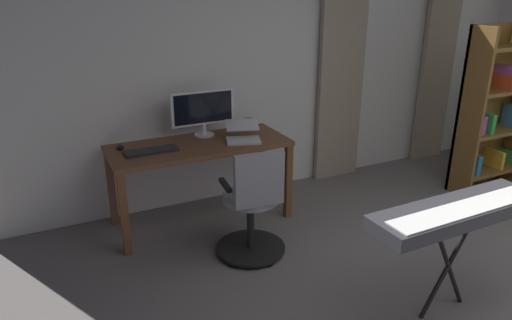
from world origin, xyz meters
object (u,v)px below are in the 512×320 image
(office_chair, at_px, (253,208))
(computer_keyboard, at_px, (151,151))
(mug_coffee, at_px, (249,123))
(laptop, at_px, (243,135))
(computer_monitor, at_px, (203,110))
(desk, at_px, (200,154))
(piano_keyboard, at_px, (458,214))
(bookshelf, at_px, (493,108))
(computer_mouse, at_px, (120,147))

(office_chair, xyz_separation_m, computer_keyboard, (0.59, -0.71, 0.33))
(office_chair, xyz_separation_m, mug_coffee, (-0.42, -0.97, 0.37))
(office_chair, relative_size, mug_coffee, 7.10)
(office_chair, relative_size, computer_keyboard, 2.12)
(laptop, relative_size, mug_coffee, 3.01)
(office_chair, xyz_separation_m, computer_monitor, (0.04, -0.95, 0.56))
(office_chair, height_order, computer_monitor, computer_monitor)
(office_chair, distance_m, mug_coffee, 1.12)
(desk, xyz_separation_m, computer_monitor, (-0.12, -0.20, 0.34))
(mug_coffee, height_order, piano_keyboard, mug_coffee)
(computer_keyboard, height_order, mug_coffee, mug_coffee)
(mug_coffee, distance_m, piano_keyboard, 2.17)
(bookshelf, bearing_deg, computer_mouse, -11.66)
(computer_keyboard, bearing_deg, desk, -174.78)
(bookshelf, bearing_deg, office_chair, 3.35)
(mug_coffee, height_order, bookshelf, bookshelf)
(computer_mouse, height_order, bookshelf, bookshelf)
(computer_keyboard, relative_size, bookshelf, 0.25)
(computer_keyboard, relative_size, laptop, 1.11)
(desk, distance_m, bookshelf, 3.00)
(laptop, bearing_deg, mug_coffee, -104.60)
(desk, relative_size, computer_keyboard, 3.58)
(computer_mouse, distance_m, bookshelf, 3.66)
(office_chair, distance_m, computer_keyboard, 0.98)
(computer_monitor, height_order, mug_coffee, computer_monitor)
(bookshelf, relative_size, piano_keyboard, 1.42)
(computer_mouse, height_order, mug_coffee, mug_coffee)
(computer_mouse, relative_size, bookshelf, 0.06)
(computer_keyboard, bearing_deg, computer_monitor, -156.11)
(office_chair, height_order, mug_coffee, office_chair)
(computer_monitor, xyz_separation_m, computer_mouse, (0.76, 0.05, -0.22))
(office_chair, xyz_separation_m, piano_keyboard, (-0.85, 1.16, 0.30))
(office_chair, xyz_separation_m, laptop, (-0.22, -0.67, 0.37))
(computer_monitor, bearing_deg, mug_coffee, -178.12)
(office_chair, distance_m, computer_monitor, 1.11)
(computer_keyboard, bearing_deg, piano_keyboard, 127.52)
(desk, relative_size, computer_mouse, 15.58)
(computer_keyboard, xyz_separation_m, computer_mouse, (0.22, -0.19, 0.01))
(office_chair, relative_size, laptop, 2.36)
(computer_mouse, bearing_deg, computer_monitor, -176.15)
(computer_mouse, relative_size, mug_coffee, 0.77)
(bookshelf, distance_m, piano_keyboard, 2.35)
(piano_keyboard, bearing_deg, bookshelf, -146.64)
(mug_coffee, bearing_deg, desk, 20.66)
(laptop, bearing_deg, computer_monitor, -28.83)
(computer_monitor, bearing_deg, desk, 59.70)
(bookshelf, bearing_deg, computer_monitor, -15.67)
(computer_mouse, bearing_deg, office_chair, 131.64)
(computer_monitor, bearing_deg, bookshelf, 164.33)
(computer_mouse, relative_size, piano_keyboard, 0.08)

